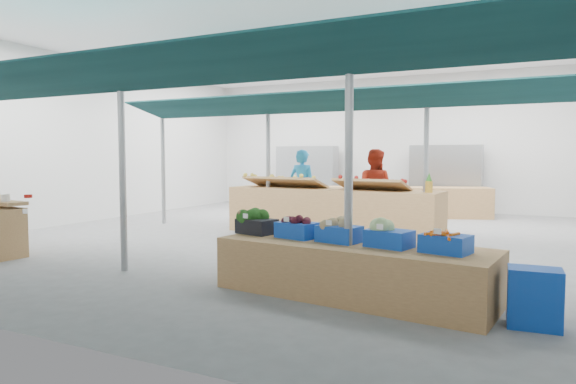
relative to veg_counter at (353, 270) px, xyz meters
name	(u,v)px	position (x,y,z in m)	size (l,w,h in m)	color
floor	(299,237)	(-2.51, 3.85, -0.32)	(13.00, 13.00, 0.00)	slate
hall	(325,115)	(-2.51, 5.29, 2.32)	(13.00, 13.00, 13.00)	silver
pole_grid	(296,149)	(-1.76, 2.10, 1.49)	(10.00, 4.60, 3.00)	gray
awnings	(296,92)	(-1.76, 2.10, 2.46)	(9.50, 7.08, 0.30)	black
back_shelving_left	(307,177)	(-5.01, 9.85, 0.68)	(2.00, 0.50, 2.00)	#B23F33
back_shelving_right	(445,180)	(-0.51, 9.85, 0.68)	(2.00, 0.50, 2.00)	#B23F33
veg_counter	(353,270)	(0.00, 0.00, 0.00)	(3.33, 1.11, 0.65)	olive
fruit_counter	(332,212)	(-2.00, 4.45, 0.17)	(4.65, 1.11, 1.00)	olive
far_counter	(404,202)	(-1.38, 8.40, 0.09)	(4.64, 0.93, 0.83)	olive
crate_stack	(534,298)	(1.99, -0.29, -0.03)	(0.49, 0.35, 0.59)	#1040B1
vendor_left	(302,188)	(-3.20, 5.55, 0.61)	(0.68, 0.44, 1.86)	#1C7DBA
vendor_right	(374,190)	(-1.40, 5.55, 0.61)	(0.90, 0.70, 1.86)	maroon
crate_broccoli	(257,222)	(-1.42, 0.17, 0.48)	(0.57, 0.46, 0.35)	black
crate_beets	(297,227)	(-0.78, 0.09, 0.46)	(0.57, 0.46, 0.29)	#1040B1
crate_celeriac	(339,230)	(-0.18, 0.02, 0.47)	(0.57, 0.46, 0.31)	#1040B1
crate_cabbage	(389,233)	(0.46, -0.06, 0.48)	(0.57, 0.46, 0.35)	#1040B1
crate_carrots	(446,243)	(1.10, -0.13, 0.44)	(0.57, 0.46, 0.29)	#1040B1
sparrow	(243,216)	(-1.58, 0.07, 0.57)	(0.12, 0.09, 0.11)	brown
pole_ribbon	(28,198)	(-4.84, -0.71, 0.76)	(0.12, 0.12, 0.28)	#B5130C
apple_heap_yellow	(285,180)	(-3.11, 4.41, 0.84)	(1.97, 0.93, 0.27)	#997247
apple_heap_red	(372,182)	(-1.07, 4.28, 0.84)	(1.57, 0.88, 0.27)	#997247
pineapple	(429,183)	(0.09, 4.21, 0.85)	(0.14, 0.14, 0.39)	#8C6019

